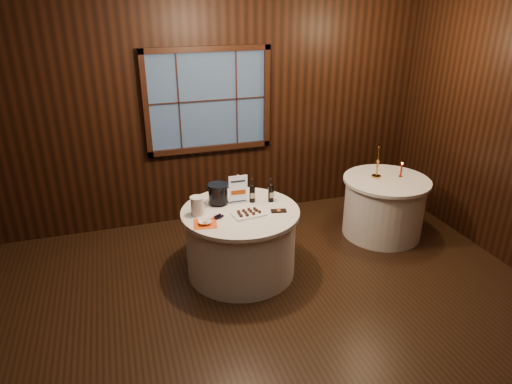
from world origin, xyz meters
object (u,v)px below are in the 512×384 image
object	(u,v)px
chocolate_box	(279,211)
red_candle	(401,171)
chocolate_plate	(248,213)
main_table	(241,241)
cracker_bowl	(205,222)
glass_pitcher	(197,206)
sign_stand	(238,193)
side_table	(384,206)
ice_bucket	(218,194)
brass_candlestick	(377,166)
grape_bunch	(219,217)
port_bottle_right	(271,192)
port_bottle_left	(252,192)

from	to	relation	value
chocolate_box	red_candle	xyz separation A→B (m)	(1.82, 0.46, 0.07)
chocolate_plate	chocolate_box	size ratio (longest dim) A/B	2.16
main_table	cracker_bowl	bearing A→B (deg)	-155.25
main_table	glass_pitcher	world-z (taller)	glass_pitcher
sign_stand	glass_pitcher	xyz separation A→B (m)	(-0.49, -0.16, -0.01)
side_table	glass_pitcher	world-z (taller)	glass_pitcher
ice_bucket	brass_candlestick	size ratio (longest dim) A/B	0.55
side_table	grape_bunch	world-z (taller)	grape_bunch
port_bottle_right	glass_pitcher	xyz separation A→B (m)	(-0.84, -0.08, -0.02)
side_table	grape_bunch	size ratio (longest dim) A/B	6.11
grape_bunch	glass_pitcher	distance (m)	0.26
port_bottle_left	chocolate_box	world-z (taller)	port_bottle_left
port_bottle_right	grape_bunch	xyz separation A→B (m)	(-0.65, -0.24, -0.10)
sign_stand	cracker_bowl	size ratio (longest dim) A/B	2.43
cracker_bowl	port_bottle_left	bearing A→B (deg)	30.63
ice_bucket	red_candle	bearing A→B (deg)	1.89
grape_bunch	chocolate_box	bearing A→B (deg)	-2.55
grape_bunch	brass_candlestick	xyz separation A→B (m)	(2.17, 0.52, 0.13)
chocolate_plate	chocolate_box	distance (m)	0.33
ice_bucket	glass_pitcher	world-z (taller)	ice_bucket
main_table	port_bottle_left	xyz separation A→B (m)	(0.19, 0.17, 0.50)
chocolate_box	glass_pitcher	distance (m)	0.87
grape_bunch	glass_pitcher	xyz separation A→B (m)	(-0.19, 0.16, 0.08)
main_table	side_table	xyz separation A→B (m)	(2.00, 0.30, 0.00)
side_table	port_bottle_right	size ratio (longest dim) A/B	3.92
port_bottle_right	chocolate_box	xyz separation A→B (m)	(-0.01, -0.27, -0.11)
main_table	grape_bunch	bearing A→B (deg)	-154.74
chocolate_plate	side_table	bearing A→B (deg)	12.44
side_table	chocolate_plate	xyz separation A→B (m)	(-1.95, -0.43, 0.40)
port_bottle_right	chocolate_box	size ratio (longest dim) A/B	1.67
port_bottle_right	sign_stand	bearing A→B (deg)	168.50
sign_stand	ice_bucket	bearing A→B (deg)	173.34
port_bottle_right	side_table	bearing A→B (deg)	7.90
ice_bucket	cracker_bowl	size ratio (longest dim) A/B	1.69
port_bottle_right	chocolate_plate	xyz separation A→B (m)	(-0.34, -0.25, -0.10)
side_table	chocolate_plate	bearing A→B (deg)	-167.56
port_bottle_right	chocolate_box	world-z (taller)	port_bottle_right
main_table	red_candle	world-z (taller)	red_candle
sign_stand	port_bottle_left	world-z (taller)	sign_stand
main_table	red_candle	bearing A→B (deg)	8.00
ice_bucket	side_table	bearing A→B (deg)	1.82
chocolate_plate	chocolate_box	bearing A→B (deg)	-3.85
chocolate_plate	grape_bunch	distance (m)	0.31
side_table	ice_bucket	distance (m)	2.24
ice_bucket	grape_bunch	bearing A→B (deg)	-102.16
port_bottle_right	red_candle	world-z (taller)	port_bottle_right
port_bottle_left	port_bottle_right	world-z (taller)	same
port_bottle_left	chocolate_box	size ratio (longest dim) A/B	1.67
main_table	ice_bucket	size ratio (longest dim) A/B	5.49
sign_stand	brass_candlestick	distance (m)	1.88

